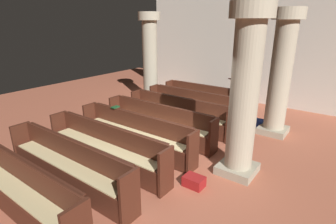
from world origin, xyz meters
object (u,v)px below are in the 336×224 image
object	(u,v)px
hymn_book	(115,107)
kneeler_box_red	(194,181)
pew_row_4	(135,132)
pew_row_5	(105,146)
pew_row_0	(208,98)
lectern	(235,94)
kneeler_box_blue	(256,123)
pew_row_6	(67,163)
pew_row_3	(159,121)
pew_row_2	(178,112)
pillar_far_side	(150,57)
pew_row_1	(194,104)
pew_row_7	(16,187)
pillar_aisle_rear	(245,92)
pillar_aisle_side	(281,72)

from	to	relation	value
hymn_book	kneeler_box_red	xyz separation A→B (m)	(2.89, -0.66, -0.83)
pew_row_4	pew_row_5	xyz separation A→B (m)	(0.00, -0.96, 0.00)
pew_row_0	lectern	xyz separation A→B (m)	(0.49, 1.28, -0.04)
lectern	kneeler_box_blue	world-z (taller)	lectern
pew_row_6	lectern	size ratio (longest dim) A/B	3.21
pew_row_0	pew_row_6	distance (m)	5.75
hymn_book	kneeler_box_blue	xyz separation A→B (m)	(2.83, 3.17, -0.81)
pew_row_0	kneeler_box_blue	bearing A→B (deg)	-13.65
pew_row_0	pew_row_3	world-z (taller)	same
pew_row_0	pew_row_6	world-z (taller)	same
pew_row_2	pillar_far_side	xyz separation A→B (m)	(-2.46, 1.65, 1.31)
pew_row_1	kneeler_box_red	bearing A→B (deg)	-58.88
kneeler_box_red	lectern	bearing A→B (deg)	105.32
pew_row_7	hymn_book	bearing A→B (deg)	105.78
pillar_aisle_rear	lectern	distance (m)	5.19
pew_row_2	pew_row_6	world-z (taller)	same
pillar_aisle_side	pillar_aisle_rear	size ratio (longest dim) A/B	1.00
pew_row_1	pew_row_2	size ratio (longest dim) A/B	1.00
pillar_aisle_side	kneeler_box_blue	xyz separation A→B (m)	(-0.55, 0.15, -1.67)
pew_row_1	pew_row_5	world-z (taller)	same
pew_row_2	pillar_aisle_rear	world-z (taller)	pillar_aisle_rear
pew_row_2	pillar_aisle_side	world-z (taller)	pillar_aisle_side
pew_row_1	pew_row_4	size ratio (longest dim) A/B	1.00
pew_row_0	hymn_book	world-z (taller)	hymn_book
pew_row_2	pillar_aisle_rear	size ratio (longest dim) A/B	1.00
pew_row_1	pew_row_7	world-z (taller)	same
pew_row_7	pillar_aisle_side	bearing A→B (deg)	67.54
pew_row_1	pew_row_3	bearing A→B (deg)	-90.00
pew_row_2	pew_row_4	distance (m)	1.92
pew_row_2	pew_row_6	bearing A→B (deg)	-90.00
pew_row_2	kneeler_box_red	distance (m)	3.15
pew_row_2	pew_row_4	xyz separation A→B (m)	(0.00, -1.92, 0.00)
pillar_far_side	pillar_aisle_rear	size ratio (longest dim) A/B	1.00
pew_row_3	lectern	xyz separation A→B (m)	(0.49, 4.15, -0.04)
pew_row_5	pew_row_7	world-z (taller)	same
pew_row_7	pillar_aisle_side	size ratio (longest dim) A/B	1.00
pew_row_6	pew_row_2	bearing A→B (deg)	90.00
kneeler_box_blue	pew_row_2	bearing A→B (deg)	-143.72
pew_row_2	pillar_far_side	world-z (taller)	pillar_far_side
pew_row_3	kneeler_box_red	distance (m)	2.51
pew_row_5	kneeler_box_blue	world-z (taller)	pew_row_5
kneeler_box_blue	pew_row_3	bearing A→B (deg)	-129.28
pew_row_4	pillar_aisle_side	distance (m)	4.28
pew_row_0	pew_row_7	bearing A→B (deg)	-90.00
pew_row_4	pillar_aisle_rear	size ratio (longest dim) A/B	1.00
pew_row_0	pew_row_3	bearing A→B (deg)	-90.00
pew_row_2	pillar_far_side	distance (m)	3.24
pew_row_3	kneeler_box_blue	distance (m)	3.12
pew_row_0	kneeler_box_red	bearing A→B (deg)	-64.86
pew_row_1	pillar_aisle_side	distance (m)	2.85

